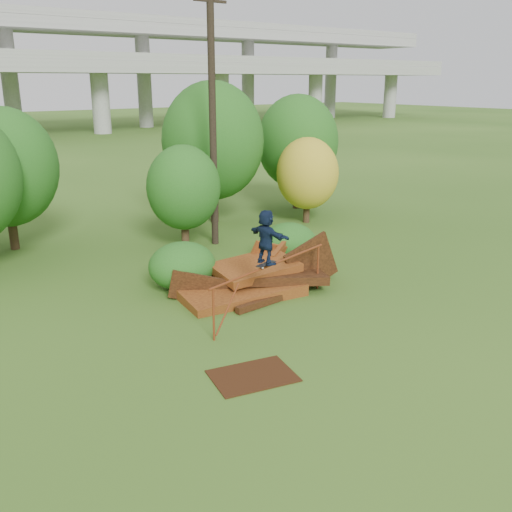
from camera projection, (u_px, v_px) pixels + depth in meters
ground at (321, 323)px, 15.93m from camera, size 240.00×240.00×0.00m
scrap_pile at (254, 280)px, 18.22m from camera, size 5.72×3.07×2.11m
grind_rail at (272, 272)px, 16.34m from camera, size 5.08×1.41×1.47m
skateboard at (266, 264)px, 16.04m from camera, size 0.74×0.37×0.07m
skater at (266, 237)px, 15.81m from camera, size 0.62×1.48×1.55m
flat_plate at (253, 376)px, 13.03m from camera, size 2.11×1.71×0.03m
tree_1 at (5, 167)px, 21.92m from camera, size 4.01×4.01×5.58m
tree_2 at (184, 188)px, 22.45m from camera, size 2.92×2.92×4.12m
tree_3 at (213, 141)px, 26.11m from camera, size 4.69×4.69×6.51m
tree_4 at (307, 174)px, 26.47m from camera, size 2.90×2.90×4.01m
tree_5 at (298, 142)px, 29.20m from camera, size 4.16×4.16×5.85m
shrub_left at (182, 266)px, 18.36m from camera, size 2.21×2.04×1.53m
shrub_right at (289, 243)px, 20.88m from camera, size 2.14×1.97×1.52m
utility_pole at (213, 117)px, 22.14m from camera, size 1.40×0.28×10.08m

